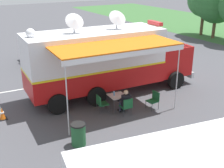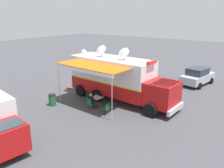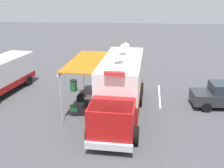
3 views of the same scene
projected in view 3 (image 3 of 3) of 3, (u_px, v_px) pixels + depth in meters
The scene contains 13 objects.
ground_plane at pixel (122, 107), 18.28m from camera, with size 100.00×100.00×0.00m, color #47474C.
lot_stripe at pixel (159, 95), 20.34m from camera, with size 0.12×4.80×0.01m, color silver.
command_truck at pixel (120, 85), 16.93m from camera, with size 5.14×9.60×4.53m.
folding_table at pixel (91, 98), 18.17m from camera, with size 0.84×0.84×0.73m.
water_bottle at pixel (92, 95), 18.23m from camera, with size 0.07×0.07×0.22m.
folding_chair_at_table at pixel (80, 100), 18.26m from camera, with size 0.50×0.50×0.87m.
folding_chair_beside_table at pixel (94, 95), 19.01m from camera, with size 0.50×0.50×0.87m.
folding_chair_spare_by_truck at pixel (74, 109), 16.81m from camera, with size 0.52×0.52×0.87m.
seated_responder at pixel (82, 98), 18.19m from camera, with size 0.68×0.57×1.25m.
trash_bin at pixel (74, 85), 21.15m from camera, with size 0.57×0.57×0.91m.
traffic_cone at pixel (121, 80), 22.89m from camera, with size 0.36×0.36×0.58m.
support_truck at pixel (2, 76), 20.53m from camera, with size 3.15×7.04×2.70m.
car_behind_truck at pixel (224, 95), 18.08m from camera, with size 4.28×2.17×1.76m.
Camera 3 is at (-0.91, 16.65, 7.69)m, focal length 42.08 mm.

